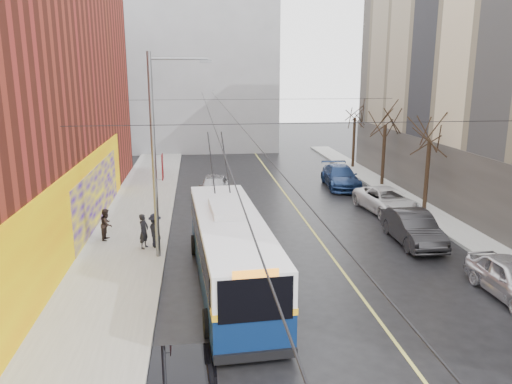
% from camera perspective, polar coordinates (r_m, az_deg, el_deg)
% --- Properties ---
extents(ground, '(140.00, 140.00, 0.00)m').
position_cam_1_polar(ground, '(14.75, 12.85, -20.48)').
color(ground, black).
rests_on(ground, ground).
extents(sidewalk_left, '(4.00, 60.00, 0.15)m').
position_cam_1_polar(sidewalk_left, '(25.04, -14.65, -5.77)').
color(sidewalk_left, gray).
rests_on(sidewalk_left, ground).
extents(sidewalk_right, '(2.00, 60.00, 0.15)m').
position_cam_1_polar(sidewalk_right, '(28.22, 22.07, -4.15)').
color(sidewalk_right, gray).
rests_on(sidewalk_right, ground).
extents(lane_line, '(0.12, 50.00, 0.01)m').
position_cam_1_polar(lane_line, '(27.37, 6.08, -3.88)').
color(lane_line, '#BFB74C').
rests_on(lane_line, ground).
extents(building_far, '(20.50, 12.10, 18.00)m').
position_cam_1_polar(building_far, '(56.45, -8.68, 14.28)').
color(building_far, gray).
rests_on(building_far, ground).
extents(streetlight_pole, '(2.65, 0.60, 9.00)m').
position_cam_1_polar(streetlight_pole, '(21.75, -11.21, 4.51)').
color(streetlight_pole, slate).
rests_on(streetlight_pole, ground).
extents(catenary_wires, '(18.00, 60.00, 0.22)m').
position_cam_1_polar(catenary_wires, '(26.34, -2.67, 9.35)').
color(catenary_wires, black).
extents(tree_near, '(3.20, 3.20, 6.40)m').
position_cam_1_polar(tree_near, '(30.73, 19.33, 6.83)').
color(tree_near, black).
rests_on(tree_near, ground).
extents(tree_mid, '(3.20, 3.20, 6.68)m').
position_cam_1_polar(tree_mid, '(37.09, 14.63, 8.62)').
color(tree_mid, black).
rests_on(tree_mid, ground).
extents(tree_far, '(3.20, 3.20, 6.57)m').
position_cam_1_polar(tree_far, '(43.67, 11.28, 9.33)').
color(tree_far, black).
rests_on(tree_far, ground).
extents(puddle, '(2.61, 3.83, 0.01)m').
position_cam_1_polar(puddle, '(14.61, -9.92, -20.68)').
color(puddle, black).
rests_on(puddle, ground).
extents(pigeons_flying, '(1.85, 4.51, 1.99)m').
position_cam_1_polar(pigeons_flying, '(21.86, -3.75, 11.05)').
color(pigeons_flying, slate).
extents(trolleybus, '(3.15, 11.50, 5.40)m').
position_cam_1_polar(trolleybus, '(19.38, -2.92, -6.60)').
color(trolleybus, '#091C44').
rests_on(trolleybus, ground).
extents(parked_car_a, '(1.79, 4.32, 1.46)m').
position_cam_1_polar(parked_car_a, '(20.99, 27.22, -8.79)').
color(parked_car_a, silver).
rests_on(parked_car_a, ground).
extents(parked_car_b, '(1.81, 4.84, 1.58)m').
position_cam_1_polar(parked_car_b, '(25.50, 17.50, -3.92)').
color(parked_car_b, black).
rests_on(parked_car_b, ground).
extents(parked_car_c, '(3.02, 5.44, 1.44)m').
position_cam_1_polar(parked_car_c, '(30.68, 14.73, -0.95)').
color(parked_car_c, silver).
rests_on(parked_car_c, ground).
extents(parked_car_d, '(2.54, 5.52, 1.56)m').
position_cam_1_polar(parked_car_d, '(36.66, 9.62, 1.74)').
color(parked_car_d, navy).
rests_on(parked_car_d, ground).
extents(following_car, '(2.46, 4.85, 1.58)m').
position_cam_1_polar(following_car, '(32.90, -4.83, 0.55)').
color(following_car, '#9A999E').
rests_on(following_car, ground).
extents(pedestrian_a, '(0.61, 0.71, 1.64)m').
position_cam_1_polar(pedestrian_a, '(23.81, -12.70, -4.39)').
color(pedestrian_a, black).
rests_on(pedestrian_a, sidewalk_left).
extents(pedestrian_b, '(0.68, 0.83, 1.56)m').
position_cam_1_polar(pedestrian_b, '(25.48, -16.71, -3.55)').
color(pedestrian_b, black).
rests_on(pedestrian_b, sidewalk_left).
extents(pedestrian_c, '(0.98, 1.20, 1.62)m').
position_cam_1_polar(pedestrian_c, '(23.83, -11.45, -4.34)').
color(pedestrian_c, black).
rests_on(pedestrian_c, sidewalk_left).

